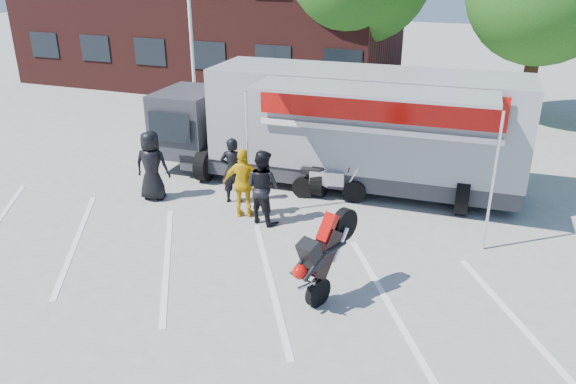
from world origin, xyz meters
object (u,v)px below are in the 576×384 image
Objects in this scene: spectator_leather_b at (233,170)px; spectator_hivis at (244,183)px; spectator_leather_a at (152,166)px; stunt_bike_rider at (338,291)px; transporter_truck at (344,184)px; spectator_leather_c at (263,187)px; parked_motorcycle at (328,200)px.

spectator_leather_b is 0.95m from spectator_hivis.
spectator_leather_a is 2.72m from spectator_hivis.
stunt_bike_rider is 1.10× the size of spectator_hivis.
spectator_leather_c is at bearing -114.01° from transporter_truck.
stunt_bike_rider is 1.03× the size of spectator_leather_a.
spectator_hivis is (-1.77, -2.91, 0.88)m from transporter_truck.
stunt_bike_rider is at bearing 153.75° from spectator_leather_c.
spectator_leather_c is (-1.11, -1.82, 0.92)m from parked_motorcycle.
spectator_leather_c reaches higher than parked_motorcycle.
spectator_leather_c is at bearing 129.66° from spectator_leather_b.
spectator_leather_a reaches higher than spectator_leather_b.
transporter_truck is 3.52m from spectator_hivis.
transporter_truck is 5.05× the size of parked_motorcycle.
stunt_bike_rider is at bearing 146.39° from spectator_leather_a.
spectator_leather_a reaches higher than parked_motorcycle.
parked_motorcycle is at bearing -169.94° from spectator_leather_a.
spectator_hivis reaches higher than transporter_truck.
spectator_leather_a is 1.06× the size of spectator_leather_b.
stunt_bike_rider is 1.05× the size of spectator_leather_c.
spectator_leather_a is 2.15m from spectator_leather_b.
spectator_leather_c is at bearing 159.67° from stunt_bike_rider.
stunt_bike_rider is at bearing -77.98° from transporter_truck.
spectator_hivis is (-3.13, 2.47, 0.88)m from stunt_bike_rider.
spectator_hivis is at bearing 3.64° from spectator_leather_c.
stunt_bike_rider is 3.60m from spectator_leather_c.
spectator_hivis is (-1.66, -1.70, 0.88)m from parked_motorcycle.
spectator_leather_a is (-5.84, 2.61, 0.94)m from stunt_bike_rider.
spectator_leather_a is 3.28m from spectator_leather_c.
transporter_truck is 5.76× the size of spectator_leather_b.
transporter_truck is 5.54× the size of spectator_leather_c.
spectator_leather_b is at bearing -139.55° from transporter_truck.
spectator_leather_b is (-3.77, 3.17, 0.88)m from stunt_bike_rider.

